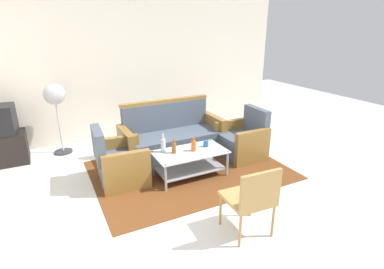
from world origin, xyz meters
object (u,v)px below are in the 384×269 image
bottle_brown (174,148)px  tv_stand (1,149)px  armchair_right (243,141)px  armchair_left (120,164)px  coffee_table (190,160)px  bottle_orange (194,146)px  couch (172,139)px  bottle_clear (163,145)px  cup (206,144)px  pedestal_fan (55,99)px  wicker_chair (252,196)px

bottle_brown → tv_stand: size_ratio=0.28×
armchair_right → tv_stand: armchair_right is taller
armchair_left → coffee_table: bearing=76.0°
tv_stand → coffee_table: bearing=-34.8°
bottle_orange → tv_stand: bearing=145.8°
couch → bottle_clear: couch is taller
couch → cup: couch is taller
cup → bottle_orange: bearing=-165.4°
bottle_brown → cup: bottle_brown is taller
bottle_clear → bottle_orange: size_ratio=1.31×
coffee_table → tv_stand: (-2.62, 1.82, -0.01)m
couch → armchair_left: 1.20m
armchair_right → tv_stand: size_ratio=1.06×
bottle_brown → bottle_orange: 0.30m
armchair_left → bottle_orange: bearing=77.0°
bottle_orange → coffee_table: bearing=-179.7°
armchair_left → coffee_table: 1.05m
armchair_right → pedestal_fan: bearing=60.5°
armchair_left → wicker_chair: armchair_left is taller
armchair_right → tv_stand: bearing=67.8°
coffee_table → bottle_orange: 0.23m
coffee_table → wicker_chair: wicker_chair is taller
armchair_left → bottle_brown: armchair_left is taller
wicker_chair → bottle_clear: bearing=104.0°
bottle_clear → cup: bottle_clear is taller
coffee_table → bottle_orange: (0.06, 0.00, 0.22)m
bottle_clear → couch: bearing=57.4°
bottle_brown → cup: (0.55, 0.00, -0.04)m
bottle_clear → tv_stand: (-2.26, 1.65, -0.26)m
armchair_left → tv_stand: bearing=-129.6°
armchair_right → bottle_clear: 1.54m
cup → armchair_left: bearing=169.4°
armchair_left → bottle_orange: armchair_left is taller
armchair_left → couch: bearing=120.3°
bottle_clear → bottle_brown: (0.13, -0.11, -0.03)m
couch → wicker_chair: couch is taller
cup → tv_stand: size_ratio=0.12×
coffee_table → wicker_chair: bearing=-91.2°
armchair_right → pedestal_fan: 3.34m
cup → pedestal_fan: (-1.99, 1.81, 0.55)m
couch → bottle_orange: 0.87m
coffee_table → wicker_chair: (-0.03, -1.55, 0.22)m
armchair_left → bottle_brown: size_ratio=3.77×
armchair_right → pedestal_fan: size_ratio=0.67×
coffee_table → cup: bearing=11.9°
couch → armchair_left: bearing=25.9°
armchair_left → pedestal_fan: size_ratio=0.67×
coffee_table → bottle_clear: bottle_clear is taller
bottle_clear → armchair_right: bearing=2.8°
wicker_chair → tv_stand: bearing=130.6°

